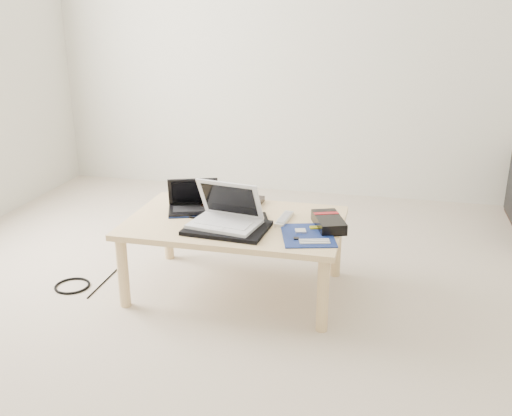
% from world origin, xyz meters
% --- Properties ---
extents(ground, '(4.00, 4.00, 0.00)m').
position_xyz_m(ground, '(0.00, 0.00, 0.00)').
color(ground, beige).
rests_on(ground, ground).
extents(coffee_table, '(1.10, 0.70, 0.40)m').
position_xyz_m(coffee_table, '(-0.04, 0.20, 0.35)').
color(coffee_table, '#D7B481').
rests_on(coffee_table, ground).
extents(book, '(0.30, 0.26, 0.03)m').
position_xyz_m(book, '(-0.11, 0.42, 0.41)').
color(book, black).
rests_on(book, coffee_table).
extents(netbook, '(0.32, 0.27, 0.18)m').
position_xyz_m(netbook, '(-0.29, 0.29, 0.44)').
color(netbook, black).
rests_on(netbook, coffee_table).
extents(tablet, '(0.33, 0.29, 0.01)m').
position_xyz_m(tablet, '(0.00, 0.18, 0.41)').
color(tablet, black).
rests_on(tablet, coffee_table).
extents(remote, '(0.06, 0.22, 0.02)m').
position_xyz_m(remote, '(0.21, 0.25, 0.41)').
color(remote, silver).
rests_on(remote, coffee_table).
extents(neoprene_sleeve, '(0.41, 0.31, 0.02)m').
position_xyz_m(neoprene_sleeve, '(-0.04, 0.06, 0.41)').
color(neoprene_sleeve, black).
rests_on(neoprene_sleeve, coffee_table).
extents(white_laptop, '(0.36, 0.28, 0.22)m').
position_xyz_m(white_laptop, '(-0.05, 0.09, 0.47)').
color(white_laptop, silver).
rests_on(white_laptop, neoprene_sleeve).
extents(motherboard, '(0.31, 0.36, 0.01)m').
position_xyz_m(motherboard, '(0.36, 0.07, 0.40)').
color(motherboard, navy).
rests_on(motherboard, coffee_table).
extents(gpu_box, '(0.21, 0.28, 0.06)m').
position_xyz_m(gpu_box, '(0.44, 0.21, 0.43)').
color(gpu_box, black).
rests_on(gpu_box, coffee_table).
extents(cable_coil, '(0.13, 0.13, 0.01)m').
position_xyz_m(cable_coil, '(-0.25, 0.21, 0.41)').
color(cable_coil, black).
rests_on(cable_coil, coffee_table).
extents(floor_cable_coil, '(0.25, 0.25, 0.01)m').
position_xyz_m(floor_cable_coil, '(-0.91, 0.02, 0.01)').
color(floor_cable_coil, black).
rests_on(floor_cable_coil, ground).
extents(floor_cable_trail, '(0.02, 0.39, 0.01)m').
position_xyz_m(floor_cable_trail, '(-0.77, 0.11, 0.00)').
color(floor_cable_trail, black).
rests_on(floor_cable_trail, ground).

